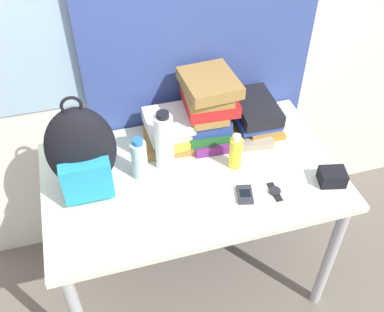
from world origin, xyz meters
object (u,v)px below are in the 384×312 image
water_bottle (139,159)px  sports_bottle (164,141)px  book_stack_center (208,107)px  wristwatch (275,191)px  backpack (82,152)px  sunglasses_case (256,144)px  book_stack_right (255,114)px  sunscreen_bottle (236,152)px  book_stack_left (169,130)px  cell_phone (245,194)px  camera_pouch (332,177)px

water_bottle → sports_bottle: 0.12m
book_stack_center → wristwatch: book_stack_center is taller
book_stack_center → water_bottle: bearing=-153.3°
backpack → sunglasses_case: size_ratio=2.82×
book_stack_right → wristwatch: book_stack_right is taller
sunscreen_bottle → book_stack_left: bearing=136.0°
backpack → sports_bottle: (0.33, 0.03, -0.05)m
sports_bottle → wristwatch: 0.49m
book_stack_right → cell_phone: (-0.20, -0.40, -0.06)m
camera_pouch → wristwatch: camera_pouch is taller
sunscreen_bottle → wristwatch: sunscreen_bottle is taller
backpack → book_stack_right: (0.79, 0.17, -0.11)m
book_stack_center → wristwatch: size_ratio=3.05×
book_stack_right → wristwatch: 0.42m
sports_bottle → sunglasses_case: size_ratio=1.81×
sunglasses_case → book_stack_left: bearing=159.6°
backpack → book_stack_right: size_ratio=1.56×
book_stack_right → water_bottle: bearing=-163.5°
water_bottle → wristwatch: (0.50, -0.24, -0.09)m
water_bottle → cell_phone: water_bottle is taller
book_stack_center → book_stack_right: size_ratio=1.13×
sports_bottle → sunscreen_bottle: 0.30m
sports_bottle → book_stack_left: bearing=69.5°
sunscreen_bottle → camera_pouch: (0.35, -0.20, -0.05)m
camera_pouch → wristwatch: 0.25m
backpack → book_stack_center: 0.58m
book_stack_right → wristwatch: (-0.07, -0.41, -0.07)m
book_stack_center → sports_bottle: book_stack_center is taller
water_bottle → cell_phone: 0.45m
sunscreen_bottle → camera_pouch: 0.41m
sunglasses_case → wristwatch: (-0.03, -0.28, -0.01)m
book_stack_right → sports_bottle: (-0.46, -0.14, 0.06)m
cell_phone → camera_pouch: size_ratio=0.88×
water_bottle → camera_pouch: water_bottle is taller
backpack → book_stack_center: bearing=17.0°
cell_phone → sunscreen_bottle: bearing=83.6°
book_stack_left → sunglasses_case: 0.39m
cell_phone → wristwatch: (0.12, -0.01, -0.00)m
book_stack_right → sunscreen_bottle: sunscreen_bottle is taller
camera_pouch → backpack: bearing=165.1°
book_stack_center → sports_bottle: bearing=-148.7°
book_stack_right → water_bottle: 0.60m
book_stack_center → camera_pouch: (0.40, -0.43, -0.13)m
book_stack_right → sunglasses_case: 0.15m
sunscreen_bottle → water_bottle: bearing=172.5°
book_stack_center → camera_pouch: bearing=-46.8°
backpack → sports_bottle: bearing=5.3°
book_stack_left → sunscreen_bottle: size_ratio=1.47×
camera_pouch → cell_phone: bearing=175.9°
book_stack_center → camera_pouch: 0.60m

